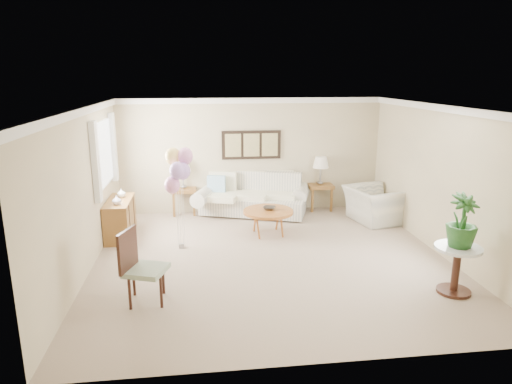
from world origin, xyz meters
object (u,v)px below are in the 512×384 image
Objects in this scene: sofa at (253,198)px; accent_chair at (140,265)px; balloon_cluster at (178,168)px; armchair at (374,205)px; coffee_table at (268,212)px.

sofa is 2.68× the size of accent_chair.
sofa is 2.77m from balloon_cluster.
armchair is at bearing 34.18° from accent_chair.
accent_chair is at bearing 112.43° from armchair.
sofa is at bearing 51.67° from balloon_cluster.
accent_chair is 2.27m from balloon_cluster.
accent_chair reaches higher than sofa.
sofa reaches higher than coffee_table.
armchair is (2.52, -0.88, -0.00)m from sofa.
sofa is at bearing 58.94° from armchair.
balloon_cluster is (-4.09, -1.10, 1.12)m from armchair.
sofa is 1.54× the size of balloon_cluster.
balloon_cluster reaches higher than armchair.
sofa is 2.49× the size of armchair.
balloon_cluster reaches higher than coffee_table.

